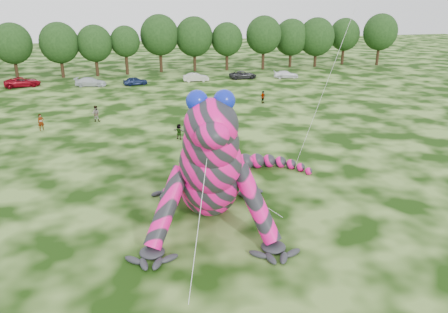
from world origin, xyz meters
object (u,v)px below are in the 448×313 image
Objects in this scene: tree_13 at (264,43)px; spectator_3 at (263,97)px; inflatable_gecko at (208,144)px; tree_7 at (60,50)px; car_5 at (196,77)px; tree_16 at (344,41)px; spectator_0 at (41,122)px; tree_9 at (126,50)px; tree_10 at (160,44)px; tree_15 at (316,42)px; spectator_2 at (196,106)px; car_3 at (91,82)px; tree_11 at (194,44)px; car_6 at (243,75)px; car_4 at (135,81)px; tree_14 at (291,43)px; tree_6 at (13,51)px; tree_12 at (227,46)px; spectator_5 at (179,132)px; tree_17 at (380,40)px; car_7 at (286,74)px; tree_8 at (95,51)px; car_2 at (22,82)px.

tree_13 is 6.13× the size of spectator_3.
inflatable_gecko is 1.92× the size of tree_7.
inflatable_gecko reaches higher than car_5.
spectator_0 is at bearing -146.77° from tree_16.
tree_16 is at bearing 2.61° from tree_9.
tree_10 reaches higher than tree_15.
tree_15 is (11.34, 0.64, -0.25)m from tree_13.
tree_9 is at bearing -70.58° from spectator_2.
car_3 is (-32.15, -9.68, -4.36)m from tree_13.
tree_11 reaches higher than spectator_2.
spectator_2 reaches higher than car_5.
car_5 is 8.48m from car_6.
tree_7 is 55.59m from tree_16.
spectator_3 is (16.01, -16.97, 0.17)m from car_4.
tree_9 is 0.92× the size of tree_14.
car_4 is (-2.58, 45.30, -3.90)m from inflatable_gecko.
tree_6 reaches higher than tree_9.
tree_12 is 10.39m from car_6.
spectator_2 is (-30.12, -30.57, -4.02)m from tree_15.
tree_16 is 1.98× the size of car_6.
tree_6 is 44.69m from tree_13.
tree_17 is at bearing -98.62° from spectator_5.
car_5 is 15.99m from car_7.
tree_7 reaches higher than tree_9.
tree_10 is 12.67m from tree_12.
tree_16 is at bearing 6.99° from tree_13.
tree_7 reaches higher than spectator_0.
inflatable_gecko is 58.34m from tree_12.
tree_13 is (31.35, 0.14, 0.59)m from tree_8.
spectator_0 is (-29.23, -34.18, -3.58)m from tree_12.
tree_9 reaches higher than car_2.
inflatable_gecko is 1.94× the size of tree_16.
tree_6 is 7.48m from tree_7.
car_6 is at bearing -76.59° from car_3.
tree_12 is at bearing 1.19° from tree_9.
spectator_0 is (-4.20, -23.88, 0.20)m from car_3.
tree_8 reaches higher than car_4.
tree_8 is 33.96m from car_7.
tree_7 is 1.09× the size of tree_9.
car_5 is at bearing -42.11° from tree_9.
tree_11 is 17.01m from car_4.
tree_8 is 4.95× the size of spectator_0.
tree_10 is 30.95m from spectator_3.
car_4 is at bearing 99.81° from spectator_3.
car_2 is at bearing -37.28° from spectator_2.
tree_10 is at bearing 176.20° from tree_12.
car_4 is (0.88, -10.56, -3.69)m from tree_9.
tree_12 is 1.89× the size of car_6.
tree_15 is 5.83× the size of spectator_3.
tree_10 is at bearing 178.51° from tree_15.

